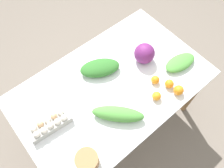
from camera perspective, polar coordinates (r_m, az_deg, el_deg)
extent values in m
plane|color=#70665B|center=(2.38, 0.00, -9.26)|extent=(8.00, 8.00, 0.00)
cube|color=silver|center=(1.69, 0.00, -0.58)|extent=(1.49, 0.93, 0.03)
cylinder|color=olive|center=(2.45, 6.40, 10.62)|extent=(0.06, 0.06, 0.74)
cylinder|color=olive|center=(2.14, -21.78, -8.59)|extent=(0.06, 0.06, 0.74)
cylinder|color=olive|center=(2.24, 20.56, -2.26)|extent=(0.06, 0.06, 0.74)
sphere|color=#6B2366|center=(1.76, 8.47, 7.90)|extent=(0.17, 0.17, 0.17)
cube|color=#A8A8A3|center=(1.58, -15.81, -10.25)|extent=(0.31, 0.13, 0.06)
sphere|color=white|center=(1.55, -13.32, -7.17)|extent=(0.04, 0.04, 0.04)
sphere|color=tan|center=(1.55, -14.95, -8.10)|extent=(0.04, 0.04, 0.04)
sphere|color=white|center=(1.55, -16.58, -9.03)|extent=(0.04, 0.04, 0.04)
sphere|color=tan|center=(1.55, -18.22, -9.95)|extent=(0.04, 0.04, 0.04)
sphere|color=white|center=(1.56, -19.86, -10.85)|extent=(0.04, 0.04, 0.04)
sphere|color=white|center=(1.53, -12.48, -8.56)|extent=(0.04, 0.04, 0.04)
sphere|color=white|center=(1.53, -14.14, -9.51)|extent=(0.04, 0.04, 0.04)
sphere|color=white|center=(1.53, -15.80, -10.46)|extent=(0.04, 0.04, 0.04)
sphere|color=white|center=(1.53, -17.46, -11.39)|extent=(0.04, 0.04, 0.04)
sphere|color=white|center=(1.54, -19.13, -12.30)|extent=(0.04, 0.04, 0.04)
cylinder|color=#997047|center=(1.44, -6.48, -19.28)|extent=(0.14, 0.14, 0.12)
ellipsoid|color=#4C933D|center=(1.53, 1.56, -7.86)|extent=(0.33, 0.34, 0.10)
ellipsoid|color=#2D6B28|center=(1.71, -3.17, 4.24)|extent=(0.35, 0.29, 0.09)
ellipsoid|color=#4C933D|center=(1.84, 17.38, 5.38)|extent=(0.29, 0.18, 0.06)
sphere|color=orange|center=(1.70, 14.74, 0.05)|extent=(0.07, 0.07, 0.07)
sphere|color=orange|center=(1.63, 11.57, -3.09)|extent=(0.07, 0.07, 0.07)
sphere|color=orange|center=(1.69, 17.01, -1.56)|extent=(0.08, 0.08, 0.08)
sphere|color=orange|center=(1.70, 11.22, 1.08)|extent=(0.06, 0.06, 0.06)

